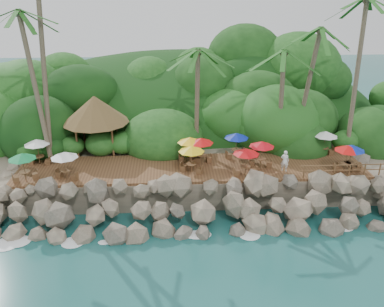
{
  "coord_description": "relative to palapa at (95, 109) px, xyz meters",
  "views": [
    {
      "loc": [
        -1.56,
        -21.54,
        15.09
      ],
      "look_at": [
        0.0,
        6.0,
        3.4
      ],
      "focal_mm": 37.65,
      "sensor_mm": 36.0,
      "label": 1
    }
  ],
  "objects": [
    {
      "name": "railing",
      "position": [
        18.68,
        -6.23,
        -2.88
      ],
      "size": [
        7.2,
        0.1,
        1.0
      ],
      "color": "brown",
      "rests_on": "terrace"
    },
    {
      "name": "palms",
      "position": [
        8.84,
        -1.2,
        7.01
      ],
      "size": [
        30.4,
        7.12,
        15.29
      ],
      "color": "brown",
      "rests_on": "ground"
    },
    {
      "name": "ground",
      "position": [
        7.57,
        -9.88,
        -5.79
      ],
      "size": [
        140.0,
        140.0,
        0.0
      ],
      "primitive_type": "plane",
      "color": "#19514F",
      "rests_on": "ground"
    },
    {
      "name": "palapa",
      "position": [
        0.0,
        0.0,
        0.0
      ],
      "size": [
        5.35,
        5.35,
        4.6
      ],
      "color": "brown",
      "rests_on": "ground"
    },
    {
      "name": "seawall",
      "position": [
        7.57,
        -7.88,
        -4.64
      ],
      "size": [
        29.0,
        4.0,
        2.3
      ],
      "primitive_type": null,
      "color": "gray",
      "rests_on": "ground"
    },
    {
      "name": "land_base",
      "position": [
        7.57,
        6.12,
        -4.74
      ],
      "size": [
        32.0,
        25.2,
        2.1
      ],
      "primitive_type": "cube",
      "color": "gray",
      "rests_on": "ground"
    },
    {
      "name": "foam_line",
      "position": [
        7.57,
        -9.58,
        -5.76
      ],
      "size": [
        25.2,
        0.8,
        0.06
      ],
      "color": "white",
      "rests_on": "ground"
    },
    {
      "name": "terrace",
      "position": [
        7.57,
        -3.88,
        -3.59
      ],
      "size": [
        26.0,
        5.0,
        0.2
      ],
      "primitive_type": "cube",
      "color": "brown",
      "rests_on": "land_base"
    },
    {
      "name": "jungle_foliage",
      "position": [
        7.57,
        5.12,
        -5.79
      ],
      "size": [
        44.0,
        16.0,
        12.0
      ],
      "primitive_type": null,
      "color": "#143811",
      "rests_on": "ground"
    },
    {
      "name": "waiter",
      "position": [
        14.31,
        -4.96,
        -2.68
      ],
      "size": [
        0.7,
        0.59,
        1.62
      ],
      "primitive_type": "imported",
      "rotation": [
        0.0,
        0.0,
        2.73
      ],
      "color": "white",
      "rests_on": "terrace"
    },
    {
      "name": "dining_clusters",
      "position": [
        8.73,
        -4.12,
        -1.78
      ],
      "size": [
        25.2,
        5.11,
        2.07
      ],
      "color": "brown",
      "rests_on": "terrace"
    },
    {
      "name": "jungle_hill",
      "position": [
        7.57,
        13.62,
        -5.79
      ],
      "size": [
        44.8,
        28.0,
        15.4
      ],
      "primitive_type": "ellipsoid",
      "color": "#143811",
      "rests_on": "ground"
    }
  ]
}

